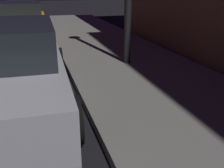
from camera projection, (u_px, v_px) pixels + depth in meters
name	position (u px, v px, depth m)	size (l,w,h in m)	color
car_silver	(9.00, 67.00, 4.26)	(2.08, 4.61, 1.43)	#B7B7BF
car_yellow_cab	(19.00, 22.00, 9.52)	(2.23, 4.56, 1.43)	gold
car_black	(23.00, 9.00, 15.42)	(1.96, 4.55, 1.43)	black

